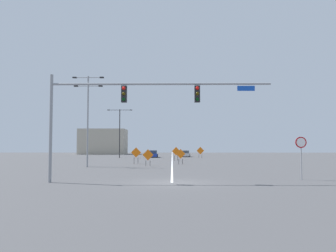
{
  "coord_description": "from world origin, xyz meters",
  "views": [
    {
      "loc": [
        0.02,
        -21.47,
        2.33
      ],
      "look_at": [
        -0.55,
        24.94,
        4.94
      ],
      "focal_mm": 36.64,
      "sensor_mm": 36.0,
      "label": 1
    }
  ],
  "objects_px": {
    "street_lamp_mid_right": "(88,114)",
    "construction_sign_right_shoulder": "(200,151)",
    "stop_sign": "(301,150)",
    "construction_sign_right_lane": "(176,152)",
    "car_blue_mid": "(152,154)",
    "construction_sign_left_shoulder": "(148,156)",
    "traffic_signal_assembly": "(126,102)",
    "car_silver_far": "(185,154)",
    "construction_sign_median_far": "(181,155)",
    "street_lamp_near_right": "(88,119)",
    "street_lamp_far_right": "(120,129)",
    "construction_sign_left_lane": "(136,153)"
  },
  "relations": [
    {
      "from": "construction_sign_median_far",
      "to": "construction_sign_left_lane",
      "type": "distance_m",
      "value": 5.71
    },
    {
      "from": "stop_sign",
      "to": "street_lamp_far_right",
      "type": "xyz_separation_m",
      "value": [
        -18.48,
        40.04,
        3.33
      ]
    },
    {
      "from": "construction_sign_median_far",
      "to": "car_silver_far",
      "type": "relative_size",
      "value": 0.46
    },
    {
      "from": "construction_sign_left_lane",
      "to": "construction_sign_median_far",
      "type": "bearing_deg",
      "value": -13.26
    },
    {
      "from": "car_silver_far",
      "to": "construction_sign_right_shoulder",
      "type": "bearing_deg",
      "value": -60.82
    },
    {
      "from": "stop_sign",
      "to": "construction_sign_left_lane",
      "type": "bearing_deg",
      "value": 123.95
    },
    {
      "from": "traffic_signal_assembly",
      "to": "construction_sign_left_shoulder",
      "type": "xyz_separation_m",
      "value": [
        0.14,
        17.5,
        -3.92
      ]
    },
    {
      "from": "stop_sign",
      "to": "construction_sign_median_far",
      "type": "relative_size",
      "value": 1.56
    },
    {
      "from": "traffic_signal_assembly",
      "to": "construction_sign_right_lane",
      "type": "distance_m",
      "value": 30.75
    },
    {
      "from": "street_lamp_far_right",
      "to": "construction_sign_right_lane",
      "type": "bearing_deg",
      "value": -48.26
    },
    {
      "from": "construction_sign_median_far",
      "to": "construction_sign_right_lane",
      "type": "xyz_separation_m",
      "value": [
        -0.44,
        10.07,
        0.15
      ]
    },
    {
      "from": "construction_sign_median_far",
      "to": "construction_sign_right_shoulder",
      "type": "relative_size",
      "value": 0.92
    },
    {
      "from": "street_lamp_far_right",
      "to": "car_blue_mid",
      "type": "xyz_separation_m",
      "value": [
        5.96,
        2.62,
        -4.74
      ]
    },
    {
      "from": "construction_sign_right_lane",
      "to": "construction_sign_left_lane",
      "type": "bearing_deg",
      "value": -120.31
    },
    {
      "from": "street_lamp_near_right",
      "to": "construction_sign_right_lane",
      "type": "distance_m",
      "value": 17.58
    },
    {
      "from": "construction_sign_left_shoulder",
      "to": "traffic_signal_assembly",
      "type": "bearing_deg",
      "value": -90.47
    },
    {
      "from": "stop_sign",
      "to": "car_blue_mid",
      "type": "distance_m",
      "value": 44.48
    },
    {
      "from": "stop_sign",
      "to": "construction_sign_right_lane",
      "type": "relative_size",
      "value": 1.4
    },
    {
      "from": "car_blue_mid",
      "to": "traffic_signal_assembly",
      "type": "bearing_deg",
      "value": -88.84
    },
    {
      "from": "traffic_signal_assembly",
      "to": "car_silver_far",
      "type": "bearing_deg",
      "value": 83.58
    },
    {
      "from": "car_silver_far",
      "to": "construction_sign_right_lane",
      "type": "bearing_deg",
      "value": -96.22
    },
    {
      "from": "construction_sign_right_shoulder",
      "to": "construction_sign_left_shoulder",
      "type": "height_order",
      "value": "construction_sign_right_shoulder"
    },
    {
      "from": "construction_sign_left_shoulder",
      "to": "construction_sign_right_lane",
      "type": "relative_size",
      "value": 0.9
    },
    {
      "from": "street_lamp_mid_right",
      "to": "construction_sign_right_shoulder",
      "type": "height_order",
      "value": "street_lamp_mid_right"
    },
    {
      "from": "street_lamp_mid_right",
      "to": "construction_sign_right_lane",
      "type": "bearing_deg",
      "value": 57.75
    },
    {
      "from": "stop_sign",
      "to": "car_silver_far",
      "type": "bearing_deg",
      "value": 97.73
    },
    {
      "from": "street_lamp_far_right",
      "to": "construction_sign_left_shoulder",
      "type": "bearing_deg",
      "value": -73.99
    },
    {
      "from": "traffic_signal_assembly",
      "to": "construction_sign_right_lane",
      "type": "bearing_deg",
      "value": 83.46
    },
    {
      "from": "street_lamp_mid_right",
      "to": "car_silver_far",
      "type": "bearing_deg",
      "value": 70.59
    },
    {
      "from": "traffic_signal_assembly",
      "to": "street_lamp_mid_right",
      "type": "bearing_deg",
      "value": 112.31
    },
    {
      "from": "construction_sign_left_lane",
      "to": "construction_sign_right_lane",
      "type": "relative_size",
      "value": 0.99
    },
    {
      "from": "construction_sign_right_lane",
      "to": "construction_sign_right_shoulder",
      "type": "bearing_deg",
      "value": 69.4
    },
    {
      "from": "street_lamp_far_right",
      "to": "construction_sign_right_shoulder",
      "type": "xyz_separation_m",
      "value": [
        15.03,
        0.91,
        -4.13
      ]
    },
    {
      "from": "stop_sign",
      "to": "street_lamp_near_right",
      "type": "relative_size",
      "value": 0.32
    },
    {
      "from": "car_blue_mid",
      "to": "car_silver_far",
      "type": "bearing_deg",
      "value": 27.64
    },
    {
      "from": "street_lamp_mid_right",
      "to": "car_silver_far",
      "type": "xyz_separation_m",
      "value": [
        11.55,
        32.78,
        -5.04
      ]
    },
    {
      "from": "street_lamp_mid_right",
      "to": "construction_sign_median_far",
      "type": "xyz_separation_m",
      "value": [
        10.08,
        5.22,
        -4.48
      ]
    },
    {
      "from": "car_silver_far",
      "to": "car_blue_mid",
      "type": "height_order",
      "value": "car_blue_mid"
    },
    {
      "from": "stop_sign",
      "to": "construction_sign_left_shoulder",
      "type": "relative_size",
      "value": 1.55
    },
    {
      "from": "construction_sign_right_shoulder",
      "to": "construction_sign_left_shoulder",
      "type": "relative_size",
      "value": 1.08
    },
    {
      "from": "stop_sign",
      "to": "construction_sign_median_far",
      "type": "bearing_deg",
      "value": 112.74
    },
    {
      "from": "street_lamp_near_right",
      "to": "construction_sign_median_far",
      "type": "height_order",
      "value": "street_lamp_near_right"
    },
    {
      "from": "construction_sign_right_shoulder",
      "to": "construction_sign_left_shoulder",
      "type": "xyz_separation_m",
      "value": [
        -8.03,
        -25.32,
        -0.09
      ]
    },
    {
      "from": "stop_sign",
      "to": "street_lamp_far_right",
      "type": "relative_size",
      "value": 0.32
    },
    {
      "from": "car_silver_far",
      "to": "construction_sign_median_far",
      "type": "bearing_deg",
      "value": -93.05
    },
    {
      "from": "street_lamp_near_right",
      "to": "construction_sign_right_lane",
      "type": "bearing_deg",
      "value": 54.41
    },
    {
      "from": "street_lamp_mid_right",
      "to": "car_silver_far",
      "type": "relative_size",
      "value": 2.42
    },
    {
      "from": "construction_sign_median_far",
      "to": "street_lamp_mid_right",
      "type": "bearing_deg",
      "value": -152.64
    },
    {
      "from": "street_lamp_near_right",
      "to": "car_blue_mid",
      "type": "height_order",
      "value": "street_lamp_near_right"
    },
    {
      "from": "car_silver_far",
      "to": "construction_sign_left_shoulder",
      "type": "bearing_deg",
      "value": -99.8
    }
  ]
}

